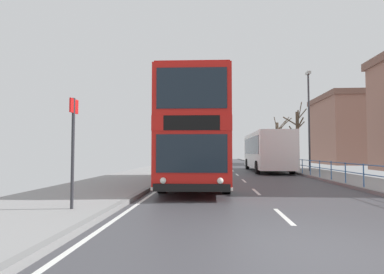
% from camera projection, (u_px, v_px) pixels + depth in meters
% --- Properties ---
extents(ground, '(15.80, 140.00, 0.20)m').
position_uv_depth(ground, '(274.00, 246.00, 5.08)').
color(ground, '#404045').
extents(double_decker_bus_main, '(2.90, 10.38, 4.51)m').
position_uv_depth(double_decker_bus_main, '(196.00, 135.00, 14.93)').
color(double_decker_bus_main, red).
rests_on(double_decker_bus_main, ground).
extents(background_bus_far_lane, '(2.73, 10.47, 3.11)m').
position_uv_depth(background_bus_far_lane, '(266.00, 151.00, 26.04)').
color(background_bus_far_lane, white).
rests_on(background_bus_far_lane, ground).
extents(pedestrian_railing_far_kerb, '(0.05, 31.78, 0.95)m').
position_uv_depth(pedestrian_railing_far_kerb, '(310.00, 165.00, 19.90)').
color(pedestrian_railing_far_kerb, '#386BA8').
rests_on(pedestrian_railing_far_kerb, ground).
extents(bus_stop_sign_near, '(0.08, 0.44, 2.78)m').
position_uv_depth(bus_stop_sign_near, '(73.00, 141.00, 7.94)').
color(bus_stop_sign_near, '#2D2D33').
rests_on(bus_stop_sign_near, ground).
extents(street_lamp_far_side, '(0.28, 0.60, 7.64)m').
position_uv_depth(street_lamp_far_side, '(309.00, 113.00, 24.17)').
color(street_lamp_far_side, '#38383D').
rests_on(street_lamp_far_side, ground).
extents(bare_tree_far_00, '(2.31, 1.79, 5.25)m').
position_uv_depth(bare_tree_far_00, '(278.00, 142.00, 34.11)').
color(bare_tree_far_00, brown).
rests_on(bare_tree_far_00, ground).
extents(bare_tree_far_01, '(2.15, 2.32, 5.70)m').
position_uv_depth(bare_tree_far_01, '(298.00, 136.00, 27.67)').
color(bare_tree_far_01, '#4C3D2D').
rests_on(bare_tree_far_01, ground).
extents(background_building_00, '(9.70, 10.73, 9.27)m').
position_uv_depth(background_building_00, '(356.00, 129.00, 42.52)').
color(background_building_00, '#936656').
rests_on(background_building_00, ground).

